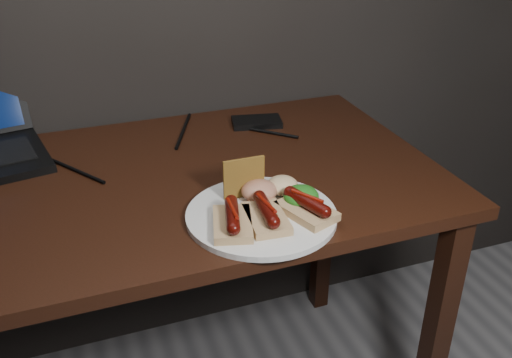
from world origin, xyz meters
The scene contains 11 objects.
desk centered at (0.00, 1.38, 0.66)m, with size 1.40×0.70×0.75m.
hard_drive centered at (0.39, 1.59, 0.76)m, with size 0.13×0.07×0.02m, color black.
desk_cables centered at (-0.01, 1.53, 0.75)m, with size 0.96×0.32×0.01m.
plate centered at (0.24, 1.16, 0.76)m, with size 0.29×0.29×0.01m, color silver.
bread_sausage_left centered at (0.17, 1.12, 0.78)m, with size 0.10×0.13×0.04m.
bread_sausage_center centered at (0.23, 1.12, 0.78)m, with size 0.08×0.12×0.04m.
bread_sausage_right centered at (0.31, 1.12, 0.78)m, with size 0.10×0.13×0.04m.
crispbread centered at (0.23, 1.23, 0.80)m, with size 0.09×0.01×0.09m, color #AA792E.
salad_greens centered at (0.32, 1.16, 0.78)m, with size 0.07×0.07×0.04m, color #115210.
salsa_mound centered at (0.25, 1.20, 0.78)m, with size 0.07×0.07×0.04m, color #A01110.
coleslaw_mound centered at (0.30, 1.21, 0.78)m, with size 0.06×0.06×0.04m, color beige.
Camera 1 is at (-0.09, 0.28, 1.34)m, focal length 40.00 mm.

